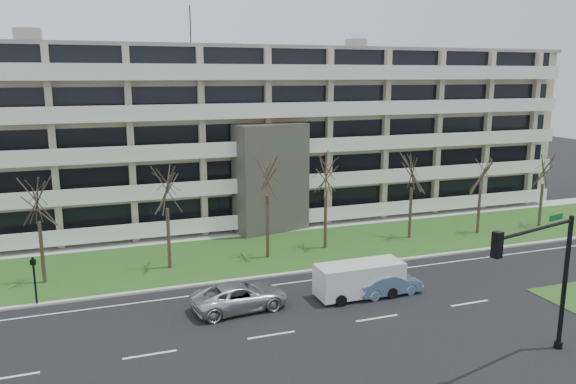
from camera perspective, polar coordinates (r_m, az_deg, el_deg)
name	(u,v)px	position (r m, az deg, el deg)	size (l,w,h in m)	color
ground	(377,318)	(31.41, 9.02, -12.54)	(160.00, 160.00, 0.00)	black
grass_verge	(294,249)	(42.48, 0.58, -5.79)	(90.00, 10.00, 0.06)	#2A511B
curb	(319,270)	(38.06, 3.21, -7.88)	(90.00, 0.35, 0.12)	#B2B2AD
sidewalk	(271,230)	(47.46, -1.72, -3.89)	(90.00, 2.00, 0.08)	#B2B2AD
lane_edge_line	(328,278)	(36.79, 4.13, -8.70)	(90.00, 0.12, 0.01)	white
apartment_building	(248,133)	(52.48, -4.09, 6.02)	(60.50, 15.10, 18.75)	#BFB295
silver_pickup	(240,297)	(31.95, -4.91, -10.53)	(2.49, 5.41, 1.50)	silver
blue_sedan	(388,283)	(34.40, 10.11, -9.13)	(1.46, 4.18, 1.38)	#74A3CA
white_van	(360,277)	(33.72, 7.37, -8.52)	(5.27, 2.21, 2.03)	silver
traffic_signal	(543,268)	(27.71, 24.52, -7.08)	(5.72, 1.79, 6.81)	black
pedestrian_signal	(34,275)	(34.98, -24.38, -7.68)	(0.32, 0.28, 2.88)	black
tree_1	(37,197)	(37.53, -24.16, -0.45)	(3.59, 3.59, 7.18)	#382B21
tree_2	(166,184)	(37.74, -12.27, 0.78)	(3.75, 3.75, 7.50)	#382B21
tree_3	(267,171)	(39.03, -2.14, 2.16)	(4.08, 4.08, 8.15)	#382B21
tree_4	(326,168)	(41.33, 3.89, 2.47)	(3.98, 3.98, 7.95)	#382B21
tree_5	(412,168)	(45.09, 12.52, 2.43)	(3.70, 3.70, 7.39)	#382B21
tree_6	(482,172)	(48.11, 19.07, 1.98)	(3.35, 3.35, 6.70)	#382B21
tree_7	(544,167)	(52.36, 24.59, 2.33)	(3.36, 3.36, 6.72)	#382B21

